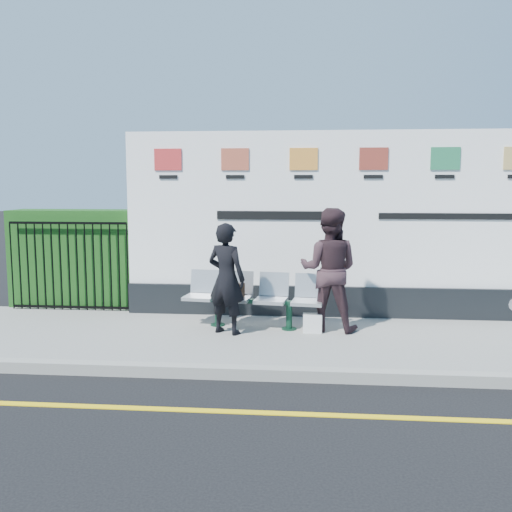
{
  "coord_description": "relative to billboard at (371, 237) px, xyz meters",
  "views": [
    {
      "loc": [
        -0.51,
        -5.44,
        2.28
      ],
      "look_at": [
        -1.26,
        2.63,
        1.25
      ],
      "focal_mm": 40.0,
      "sensor_mm": 36.0,
      "label": 1
    }
  ],
  "objects": [
    {
      "name": "handbag_brown",
      "position": [
        -2.11,
        -0.87,
        -0.74
      ],
      "size": [
        0.3,
        0.19,
        0.22
      ],
      "primitive_type": "cube",
      "rotation": [
        0.0,
        0.0,
        -0.3
      ],
      "color": "black",
      "rests_on": "bench"
    },
    {
      "name": "billboard",
      "position": [
        0.0,
        0.0,
        0.0
      ],
      "size": [
        8.0,
        0.3,
        3.0
      ],
      "color": "black",
      "rests_on": "pavement"
    },
    {
      "name": "yellow_line",
      "position": [
        -0.5,
        -3.85,
        -1.42
      ],
      "size": [
        14.0,
        0.1,
        0.01
      ],
      "primitive_type": "cube",
      "color": "yellow",
      "rests_on": "ground"
    },
    {
      "name": "bench",
      "position": [
        -1.83,
        -0.91,
        -1.07
      ],
      "size": [
        2.17,
        0.83,
        0.45
      ],
      "primitive_type": null,
      "rotation": [
        0.0,
        0.0,
        -0.13
      ],
      "color": "#B5B9BE",
      "rests_on": "pavement"
    },
    {
      "name": "pavement",
      "position": [
        -0.5,
        -1.35,
        -1.36
      ],
      "size": [
        14.0,
        3.0,
        0.12
      ],
      "primitive_type": "cube",
      "color": "gray",
      "rests_on": "ground"
    },
    {
      "name": "hedge",
      "position": [
        -5.08,
        0.45,
        -0.45
      ],
      "size": [
        2.35,
        0.7,
        1.7
      ],
      "primitive_type": "cube",
      "color": "#194916",
      "rests_on": "pavement"
    },
    {
      "name": "woman_right",
      "position": [
        -0.7,
        -0.94,
        -0.39
      ],
      "size": [
        0.99,
        0.83,
        1.81
      ],
      "primitive_type": "imported",
      "rotation": [
        0.0,
        0.0,
        2.97
      ],
      "color": "#332126",
      "rests_on": "pavement"
    },
    {
      "name": "carrier_bag_white",
      "position": [
        -0.94,
        -1.12,
        -1.16
      ],
      "size": [
        0.27,
        0.16,
        0.27
      ],
      "primitive_type": "cube",
      "color": "silver",
      "rests_on": "pavement"
    },
    {
      "name": "kerb",
      "position": [
        -0.5,
        -2.85,
        -1.35
      ],
      "size": [
        14.0,
        0.18,
        0.14
      ],
      "primitive_type": "cube",
      "color": "gray",
      "rests_on": "ground"
    },
    {
      "name": "railing",
      "position": [
        -5.08,
        -0.0,
        -0.53
      ],
      "size": [
        2.05,
        0.06,
        1.54
      ],
      "primitive_type": null,
      "color": "black",
      "rests_on": "pavement"
    },
    {
      "name": "ground",
      "position": [
        -0.5,
        -3.85,
        -1.42
      ],
      "size": [
        80.0,
        80.0,
        0.0
      ],
      "primitive_type": "plane",
      "color": "black"
    },
    {
      "name": "woman_left",
      "position": [
        -2.18,
        -1.27,
        -0.5
      ],
      "size": [
        0.69,
        0.59,
        1.61
      ],
      "primitive_type": "imported",
      "rotation": [
        0.0,
        0.0,
        2.73
      ],
      "color": "black",
      "rests_on": "pavement"
    }
  ]
}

